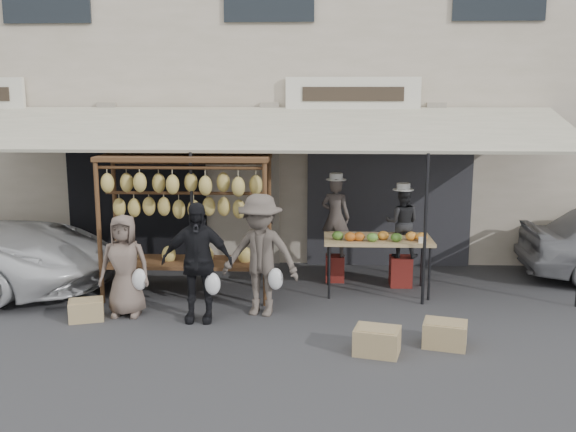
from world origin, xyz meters
name	(u,v)px	position (x,y,z in m)	size (l,w,h in m)	color
ground_plane	(251,328)	(0.00, 0.00, 0.00)	(90.00, 90.00, 0.00)	#2D2D30
shophouse	(280,72)	(0.00, 6.50, 3.65)	(24.00, 6.15, 7.30)	beige
awning	(264,130)	(0.01, 2.28, 2.57)	(10.00, 2.35, 2.92)	beige
banana_rack	(185,199)	(-1.13, 1.32, 1.57)	(2.60, 0.90, 2.24)	#48321A
produce_table	(378,240)	(1.85, 1.66, 0.88)	(1.70, 0.90, 1.04)	tan
vendor_left	(336,217)	(1.19, 2.34, 1.11)	(0.49, 0.32, 1.34)	#4A423F
vendor_right	(402,223)	(2.28, 2.10, 1.07)	(0.56, 0.44, 1.15)	#262729
customer_left	(125,266)	(-1.85, 0.45, 0.74)	(0.72, 0.47, 1.48)	#6A594F
customer_mid	(197,262)	(-0.77, 0.28, 0.85)	(0.99, 0.41, 1.70)	black
customer_right	(260,255)	(0.09, 0.57, 0.88)	(1.14, 0.66, 1.77)	#574D45
stool_left	(335,268)	(1.19, 2.34, 0.22)	(0.31, 0.31, 0.44)	maroon
stool_right	(401,271)	(2.28, 2.10, 0.25)	(0.35, 0.35, 0.50)	maroon
crate_near_a	(377,341)	(1.64, -0.79, 0.16)	(0.54, 0.41, 0.32)	tan
crate_near_b	(445,334)	(2.52, -0.51, 0.16)	(0.53, 0.40, 0.32)	tan
crate_far	(86,310)	(-2.36, 0.23, 0.14)	(0.47, 0.36, 0.28)	tan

